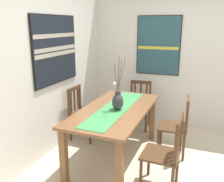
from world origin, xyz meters
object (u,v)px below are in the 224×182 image
(dining_table, at_px, (116,116))
(painting_on_side_wall, at_px, (158,46))
(centerpiece_vase, at_px, (118,101))
(painting_on_back_wall, at_px, (56,50))
(chair_2, at_px, (82,112))
(chair_0, at_px, (177,125))
(chair_3, at_px, (139,104))
(chair_1, at_px, (166,152))

(dining_table, relative_size, painting_on_side_wall, 1.62)
(centerpiece_vase, xyz_separation_m, painting_on_back_wall, (0.14, 1.05, 0.63))
(chair_2, relative_size, painting_on_side_wall, 0.82)
(centerpiece_vase, distance_m, painting_on_back_wall, 1.23)
(centerpiece_vase, xyz_separation_m, chair_0, (0.50, -0.75, -0.44))
(centerpiece_vase, bearing_deg, painting_on_side_wall, -6.30)
(centerpiece_vase, xyz_separation_m, painting_on_side_wall, (1.67, -0.18, 0.61))
(chair_2, relative_size, chair_3, 1.03)
(chair_0, bearing_deg, chair_2, 91.20)
(chair_3, xyz_separation_m, painting_on_side_wall, (0.38, -0.24, 1.06))
(dining_table, relative_size, chair_2, 1.98)
(chair_1, distance_m, painting_on_back_wall, 2.14)
(chair_3, height_order, painting_on_back_wall, painting_on_back_wall)
(chair_1, bearing_deg, painting_on_back_wall, 73.86)
(chair_3, bearing_deg, centerpiece_vase, -177.77)
(chair_3, bearing_deg, painting_on_back_wall, 139.03)
(painting_on_side_wall, bearing_deg, centerpiece_vase, 173.70)
(dining_table, bearing_deg, chair_0, -60.86)
(chair_0, distance_m, chair_3, 1.12)
(chair_0, relative_size, chair_2, 1.00)
(chair_0, bearing_deg, painting_on_back_wall, 101.29)
(chair_3, xyz_separation_m, painting_on_back_wall, (-1.15, 1.00, 1.08))
(painting_on_back_wall, height_order, painting_on_side_wall, painting_on_side_wall)
(dining_table, bearing_deg, centerpiece_vase, -137.56)
(painting_on_side_wall, bearing_deg, dining_table, 171.64)
(dining_table, bearing_deg, chair_3, -0.11)
(dining_table, xyz_separation_m, chair_1, (-0.43, -0.79, -0.18))
(chair_0, height_order, painting_on_back_wall, painting_on_back_wall)
(chair_1, xyz_separation_m, chair_3, (1.67, 0.79, -0.02))
(centerpiece_vase, height_order, chair_0, centerpiece_vase)
(dining_table, distance_m, painting_on_back_wall, 1.34)
(dining_table, height_order, chair_0, chair_0)
(painting_on_back_wall, relative_size, painting_on_side_wall, 0.99)
(centerpiece_vase, xyz_separation_m, chair_3, (1.30, 0.05, -0.45))
(chair_3, height_order, painting_on_side_wall, painting_on_side_wall)
(chair_2, bearing_deg, painting_on_back_wall, 144.73)
(centerpiece_vase, relative_size, chair_3, 0.86)
(chair_1, distance_m, chair_2, 1.77)
(centerpiece_vase, relative_size, chair_1, 0.82)
(dining_table, relative_size, chair_1, 1.93)
(painting_on_back_wall, bearing_deg, painting_on_side_wall, -38.91)
(painting_on_back_wall, bearing_deg, chair_1, -106.14)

